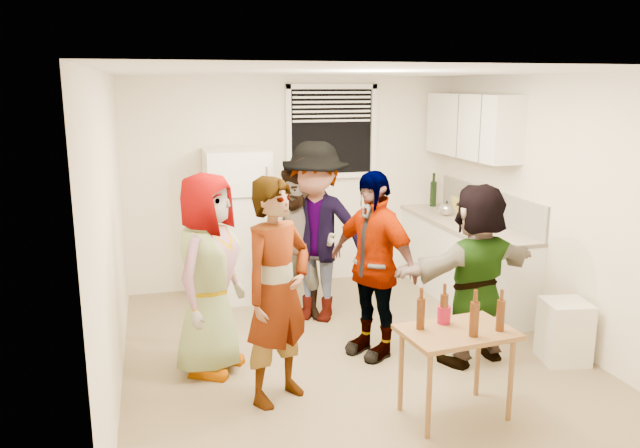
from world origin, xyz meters
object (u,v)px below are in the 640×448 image
object	(u,v)px
blue_cup	(482,240)
guest_stripe	(279,397)
wine_bottle	(433,206)
beer_bottle_table	(473,336)
guest_back_left	(301,317)
guest_black	(371,353)
refrigerator	(238,225)
beer_bottle_counter	(477,231)
serving_table	(453,415)
guest_orange	(471,360)
guest_back_right	(315,318)
red_cup	(444,323)
guest_grey	(212,369)
kettle	(446,215)
trash_bin	(564,334)

from	to	relation	value
blue_cup	guest_stripe	size ratio (longest dim) A/B	0.07
wine_bottle	beer_bottle_table	size ratio (longest dim) A/B	1.25
guest_back_left	guest_black	bearing A→B (deg)	-30.57
refrigerator	guest_stripe	distance (m)	2.62
blue_cup	guest_back_left	bearing A→B (deg)	156.45
beer_bottle_counter	serving_table	xyz separation A→B (m)	(-1.21, -1.91, -0.90)
wine_bottle	guest_orange	xyz separation A→B (m)	(-0.75, -2.47, -0.90)
guest_back_right	guest_black	distance (m)	1.01
red_cup	guest_back_left	xyz separation A→B (m)	(-0.58, 2.10, -0.67)
guest_stripe	guest_back_right	world-z (taller)	guest_back_right
refrigerator	guest_orange	xyz separation A→B (m)	(1.75, -2.26, -0.85)
guest_black	guest_grey	bearing A→B (deg)	-119.31
kettle	guest_orange	xyz separation A→B (m)	(-0.65, -1.89, -0.90)
blue_cup	refrigerator	bearing A→B (deg)	144.51
serving_table	blue_cup	bearing A→B (deg)	55.46
trash_bin	guest_orange	bearing A→B (deg)	163.91
guest_grey	trash_bin	bearing A→B (deg)	-68.50
beer_bottle_table	guest_back_left	size ratio (longest dim) A/B	0.16
kettle	beer_bottle_table	xyz separation A→B (m)	(-1.20, -2.84, -0.23)
guest_orange	guest_grey	bearing A→B (deg)	-22.71
guest_grey	guest_back_right	xyz separation A→B (m)	(1.17, 0.93, 0.00)
refrigerator	wine_bottle	world-z (taller)	refrigerator
refrigerator	guest_grey	world-z (taller)	refrigerator
trash_bin	guest_back_left	distance (m)	2.59
beer_bottle_counter	beer_bottle_table	world-z (taller)	beer_bottle_counter
guest_black	guest_back_right	bearing A→B (deg)	167.89
blue_cup	wine_bottle	bearing A→B (deg)	80.05
guest_black	beer_bottle_counter	bearing A→B (deg)	89.40
guest_back_left	guest_orange	bearing A→B (deg)	-10.85
wine_bottle	guest_grey	xyz separation A→B (m)	(-3.01, -2.04, -0.90)
guest_stripe	guest_back_right	distance (m)	1.73
beer_bottle_counter	kettle	bearing A→B (deg)	86.43
refrigerator	beer_bottle_table	distance (m)	3.43
blue_cup	guest_grey	world-z (taller)	blue_cup
wine_bottle	blue_cup	world-z (taller)	wine_bottle
guest_orange	serving_table	bearing A→B (deg)	41.82
beer_bottle_counter	guest_black	world-z (taller)	beer_bottle_counter
serving_table	guest_back_right	xyz separation A→B (m)	(-0.48, 2.18, 0.00)
guest_grey	guest_stripe	xyz separation A→B (m)	(0.46, -0.65, 0.00)
guest_orange	guest_stripe	bearing A→B (deg)	-4.95
trash_bin	beer_bottle_table	xyz separation A→B (m)	(-1.32, -0.73, 0.42)
trash_bin	guest_back_left	bearing A→B (deg)	140.36
serving_table	guest_stripe	xyz separation A→B (m)	(-1.20, 0.60, 0.00)
wine_bottle	blue_cup	xyz separation A→B (m)	(-0.31, -1.77, 0.00)
beer_bottle_counter	serving_table	distance (m)	2.43
wine_bottle	trash_bin	world-z (taller)	wine_bottle
guest_grey	guest_back_right	world-z (taller)	guest_back_right
guest_grey	guest_back_left	world-z (taller)	guest_back_left
wine_bottle	guest_black	xyz separation A→B (m)	(-1.57, -2.09, -0.90)
beer_bottle_counter	guest_stripe	size ratio (longest dim) A/B	0.13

